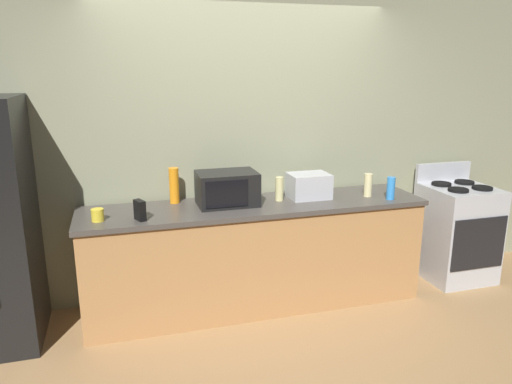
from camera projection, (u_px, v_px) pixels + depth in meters
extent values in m
plane|color=#A87F51|center=(270.00, 326.00, 3.80)|extent=(8.00, 8.00, 0.00)
cube|color=gray|center=(243.00, 142.00, 4.22)|extent=(6.40, 0.10, 2.70)
cube|color=#B27F4C|center=(256.00, 257.00, 4.07)|extent=(2.80, 0.60, 0.86)
cube|color=#47423D|center=(256.00, 206.00, 3.95)|extent=(2.84, 0.64, 0.04)
cube|color=#B7BABF|center=(456.00, 233.00, 4.60)|extent=(0.60, 0.60, 0.90)
cube|color=black|center=(479.00, 244.00, 4.32)|extent=(0.55, 0.02, 0.48)
cube|color=#B7BABF|center=(443.00, 172.00, 4.73)|extent=(0.60, 0.04, 0.18)
cylinder|color=black|center=(458.00, 190.00, 4.34)|extent=(0.18, 0.18, 0.02)
cylinder|color=black|center=(482.00, 188.00, 4.41)|extent=(0.18, 0.18, 0.02)
cylinder|color=black|center=(441.00, 184.00, 4.56)|extent=(0.18, 0.18, 0.02)
cylinder|color=black|center=(464.00, 182.00, 4.63)|extent=(0.18, 0.18, 0.02)
cube|color=black|center=(227.00, 188.00, 3.90)|extent=(0.48, 0.34, 0.27)
cube|color=black|center=(227.00, 194.00, 3.73)|extent=(0.34, 0.01, 0.21)
cube|color=#B7BABF|center=(309.00, 186.00, 4.11)|extent=(0.34, 0.26, 0.21)
cube|color=black|center=(140.00, 210.00, 3.51)|extent=(0.09, 0.12, 0.15)
cylinder|color=beige|center=(368.00, 185.00, 4.15)|extent=(0.07, 0.07, 0.20)
cylinder|color=beige|center=(279.00, 189.00, 4.02)|extent=(0.07, 0.07, 0.20)
cylinder|color=orange|center=(174.00, 185.00, 3.94)|extent=(0.08, 0.08, 0.29)
cylinder|color=#338CE5|center=(391.00, 188.00, 4.06)|extent=(0.07, 0.07, 0.19)
cylinder|color=yellow|center=(98.00, 215.00, 3.50)|extent=(0.09, 0.09, 0.09)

